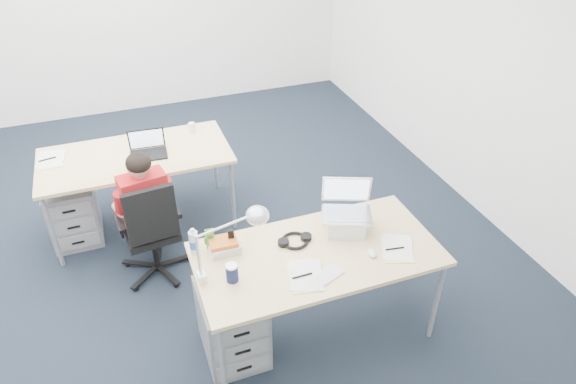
{
  "coord_description": "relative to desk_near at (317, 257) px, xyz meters",
  "views": [
    {
      "loc": [
        -0.11,
        -3.1,
        2.95
      ],
      "look_at": [
        0.95,
        -0.23,
        0.85
      ],
      "focal_mm": 32.0,
      "sensor_mm": 36.0,
      "label": 1
    }
  ],
  "objects": [
    {
      "name": "water_bottle",
      "position": [
        -0.75,
        0.27,
        0.15
      ],
      "size": [
        0.08,
        0.08,
        0.2
      ],
      "primitive_type": "cylinder",
      "rotation": [
        0.0,
        0.0,
        0.44
      ],
      "color": "silver",
      "rests_on": "desk_near"
    },
    {
      "name": "office_chair",
      "position": [
        -0.98,
        0.99,
        -0.42
      ],
      "size": [
        0.64,
        0.64,
        0.92
      ],
      "rotation": [
        0.0,
        0.0,
        0.1
      ],
      "color": "black",
      "rests_on": "ground"
    },
    {
      "name": "far_cup",
      "position": [
        -0.43,
        1.95,
        0.09
      ],
      "size": [
        0.07,
        0.07,
        0.09
      ],
      "primitive_type": "cylinder",
      "rotation": [
        0.0,
        0.0,
        0.06
      ],
      "color": "white",
      "rests_on": "desk_far"
    },
    {
      "name": "sunglasses",
      "position": [
        0.29,
        0.21,
        0.06
      ],
      "size": [
        0.1,
        0.05,
        0.02
      ],
      "primitive_type": null,
      "rotation": [
        0.0,
        0.0,
        0.05
      ],
      "color": "black",
      "rests_on": "desk_near"
    },
    {
      "name": "dark_laptop",
      "position": [
        -0.86,
        1.65,
        0.16
      ],
      "size": [
        0.32,
        0.32,
        0.22
      ],
      "primitive_type": null,
      "rotation": [
        0.0,
        0.0,
        -0.07
      ],
      "color": "black",
      "rests_on": "desk_far"
    },
    {
      "name": "desk_far",
      "position": [
        -0.97,
        1.71,
        0.0
      ],
      "size": [
        1.6,
        0.8,
        0.73
      ],
      "color": "#D2B479",
      "rests_on": "ground"
    },
    {
      "name": "computer_mouse",
      "position": [
        0.32,
        -0.15,
        0.06
      ],
      "size": [
        0.06,
        0.09,
        0.03
      ],
      "primitive_type": "ellipsoid",
      "rotation": [
        0.0,
        0.0,
        -0.12
      ],
      "color": "white",
      "rests_on": "desk_near"
    },
    {
      "name": "wireless_keyboard",
      "position": [
        -0.05,
        -0.24,
        0.05
      ],
      "size": [
        0.27,
        0.19,
        0.01
      ],
      "primitive_type": "cube",
      "rotation": [
        0.0,
        0.0,
        0.39
      ],
      "color": "white",
      "rests_on": "desk_near"
    },
    {
      "name": "papers_left",
      "position": [
        -0.16,
        -0.19,
        0.05
      ],
      "size": [
        0.27,
        0.32,
        0.01
      ],
      "primitive_type": "cube",
      "rotation": [
        0.0,
        0.0,
        -0.29
      ],
      "color": "#F5F990",
      "rests_on": "desk_near"
    },
    {
      "name": "seated_person",
      "position": [
        -1.0,
        1.15,
        -0.13
      ],
      "size": [
        0.4,
        0.64,
        1.1
      ],
      "rotation": [
        0.0,
        0.0,
        0.18
      ],
      "color": "red",
      "rests_on": "ground"
    },
    {
      "name": "desk_near",
      "position": [
        0.0,
        0.0,
        0.0
      ],
      "size": [
        1.6,
        0.8,
        0.73
      ],
      "color": "#D2B479",
      "rests_on": "ground"
    },
    {
      "name": "bear_figurine",
      "position": [
        -0.64,
        0.29,
        0.12
      ],
      "size": [
        0.09,
        0.07,
        0.15
      ],
      "primitive_type": null,
      "rotation": [
        0.0,
        0.0,
        0.18
      ],
      "color": "#357920",
      "rests_on": "desk_near"
    },
    {
      "name": "far_papers",
      "position": [
        -1.65,
        1.85,
        0.05
      ],
      "size": [
        0.23,
        0.31,
        0.01
      ],
      "primitive_type": "cube",
      "rotation": [
        0.0,
        0.0,
        -0.08
      ],
      "color": "white",
      "rests_on": "desk_far"
    },
    {
      "name": "cordless_phone",
      "position": [
        -0.51,
        0.24,
        0.12
      ],
      "size": [
        0.04,
        0.03,
        0.15
      ],
      "primitive_type": "cube",
      "rotation": [
        0.0,
        0.0,
        -0.2
      ],
      "color": "black",
      "rests_on": "desk_near"
    },
    {
      "name": "book_stack",
      "position": [
        -0.57,
        0.22,
        0.09
      ],
      "size": [
        0.23,
        0.21,
        0.09
      ],
      "primitive_type": "cube",
      "rotation": [
        0.0,
        0.0,
        0.4
      ],
      "color": "silver",
      "rests_on": "desk_near"
    },
    {
      "name": "drawer_pedestal_far",
      "position": [
        -1.57,
        1.72,
        -0.41
      ],
      "size": [
        0.4,
        0.5,
        0.55
      ],
      "primitive_type": "cube",
      "color": "gray",
      "rests_on": "ground"
    },
    {
      "name": "floor",
      "position": [
        -0.95,
        0.78,
        -0.68
      ],
      "size": [
        7.0,
        7.0,
        0.0
      ],
      "primitive_type": "plane",
      "color": "black",
      "rests_on": "ground"
    },
    {
      "name": "drawer_pedestal_near",
      "position": [
        -0.6,
        0.01,
        -0.41
      ],
      "size": [
        0.4,
        0.5,
        0.55
      ],
      "primitive_type": "cube",
      "color": "gray",
      "rests_on": "ground"
    },
    {
      "name": "room",
      "position": [
        -0.95,
        0.78,
        1.03
      ],
      "size": [
        6.02,
        7.02,
        2.8
      ],
      "color": "white",
      "rests_on": "ground"
    },
    {
      "name": "headphones",
      "position": [
        -0.1,
        0.15,
        0.07
      ],
      "size": [
        0.24,
        0.19,
        0.04
      ],
      "primitive_type": null,
      "rotation": [
        0.0,
        0.0,
        0.0
      ],
      "color": "black",
      "rests_on": "desk_near"
    },
    {
      "name": "can_koozie",
      "position": [
        -0.59,
        -0.06,
        0.11
      ],
      "size": [
        0.09,
        0.09,
        0.12
      ],
      "primitive_type": "cylinder",
      "rotation": [
        0.0,
        0.0,
        0.31
      ],
      "color": "#161D46",
      "rests_on": "desk_near"
    },
    {
      "name": "desk_lamp",
      "position": [
        -0.62,
        0.0,
        0.28
      ],
      "size": [
        0.43,
        0.19,
        0.47
      ],
      "primitive_type": null,
      "rotation": [
        0.0,
        0.0,
        0.09
      ],
      "color": "silver",
      "rests_on": "desk_near"
    },
    {
      "name": "silver_laptop",
      "position": [
        0.27,
        0.14,
        0.22
      ],
      "size": [
        0.41,
        0.37,
        0.35
      ],
      "primitive_type": null,
      "rotation": [
        0.0,
        0.0,
        -0.38
      ],
      "color": "silver",
      "rests_on": "desk_near"
    },
    {
      "name": "papers_right",
      "position": [
        0.5,
        -0.16,
        0.05
      ],
      "size": [
        0.29,
        0.33,
        0.01
      ],
      "primitive_type": "cube",
      "rotation": [
        0.0,
        0.0,
        -0.46
      ],
      "color": "#F5F990",
      "rests_on": "desk_near"
    }
  ]
}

